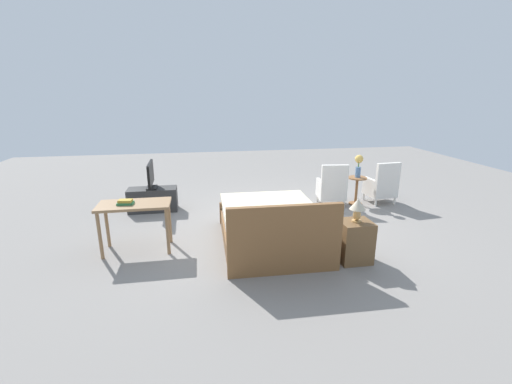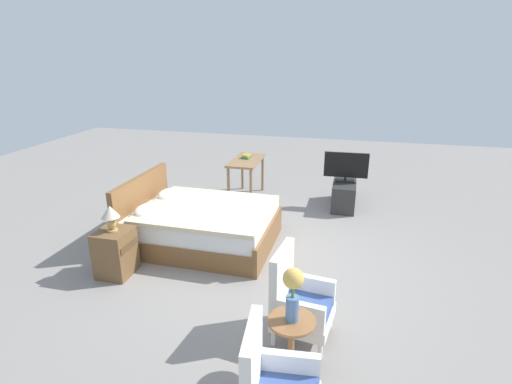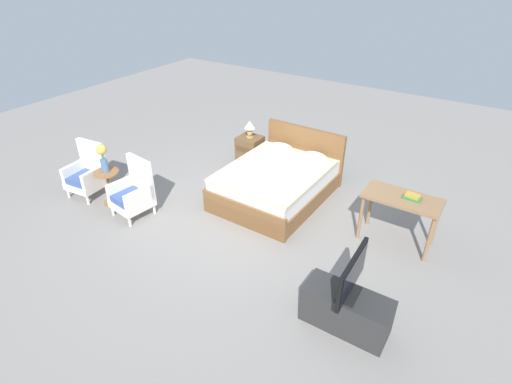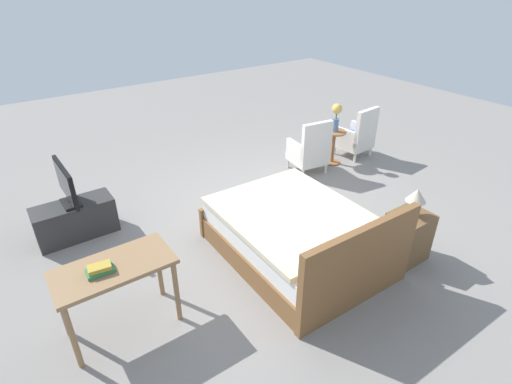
# 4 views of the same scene
# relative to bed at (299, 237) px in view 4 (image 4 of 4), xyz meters

# --- Properties ---
(ground_plane) EXTENTS (16.00, 16.00, 0.00)m
(ground_plane) POSITION_rel_bed_xyz_m (-0.18, -0.90, -0.30)
(ground_plane) COLOR gray
(bed) EXTENTS (1.55, 2.04, 0.96)m
(bed) POSITION_rel_bed_xyz_m (0.00, 0.00, 0.00)
(bed) COLOR brown
(bed) RESTS_ON ground_plane
(armchair_by_window_left) EXTENTS (0.59, 0.59, 0.92)m
(armchair_by_window_left) POSITION_rel_bed_xyz_m (-2.79, -1.66, 0.08)
(armchair_by_window_left) COLOR white
(armchair_by_window_left) RESTS_ON ground_plane
(armchair_by_window_right) EXTENTS (0.61, 0.61, 0.92)m
(armchair_by_window_right) POSITION_rel_bed_xyz_m (-1.65, -1.66, 0.08)
(armchair_by_window_right) COLOR white
(armchair_by_window_right) RESTS_ON ground_plane
(side_table) EXTENTS (0.40, 0.40, 0.59)m
(side_table) POSITION_rel_bed_xyz_m (-2.22, -1.68, 0.07)
(side_table) COLOR #936038
(side_table) RESTS_ON ground_plane
(flower_vase) EXTENTS (0.17, 0.17, 0.48)m
(flower_vase) POSITION_rel_bed_xyz_m (-2.22, -1.68, 0.59)
(flower_vase) COLOR #4C709E
(flower_vase) RESTS_ON side_table
(nightstand) EXTENTS (0.44, 0.41, 0.60)m
(nightstand) POSITION_rel_bed_xyz_m (-1.05, 0.72, -0.00)
(nightstand) COLOR brown
(nightstand) RESTS_ON ground_plane
(table_lamp) EXTENTS (0.22, 0.22, 0.33)m
(table_lamp) POSITION_rel_bed_xyz_m (-1.05, 0.72, 0.51)
(table_lamp) COLOR tan
(table_lamp) RESTS_ON nightstand
(tv_stand) EXTENTS (0.96, 0.40, 0.47)m
(tv_stand) POSITION_rel_bed_xyz_m (2.02, -1.98, -0.06)
(tv_stand) COLOR #2D2D2D
(tv_stand) RESTS_ON ground_plane
(tv_flatscreen) EXTENTS (0.21, 0.77, 0.53)m
(tv_flatscreen) POSITION_rel_bed_xyz_m (2.03, -1.98, 0.44)
(tv_flatscreen) COLOR black
(tv_flatscreen) RESTS_ON tv_stand
(vanity_desk) EXTENTS (1.04, 0.52, 0.75)m
(vanity_desk) POSITION_rel_bed_xyz_m (2.04, -0.15, 0.34)
(vanity_desk) COLOR #8E6B47
(vanity_desk) RESTS_ON ground_plane
(book_stack) EXTENTS (0.24, 0.15, 0.07)m
(book_stack) POSITION_rel_bed_xyz_m (2.16, -0.12, 0.48)
(book_stack) COLOR #337A47
(book_stack) RESTS_ON vanity_desk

